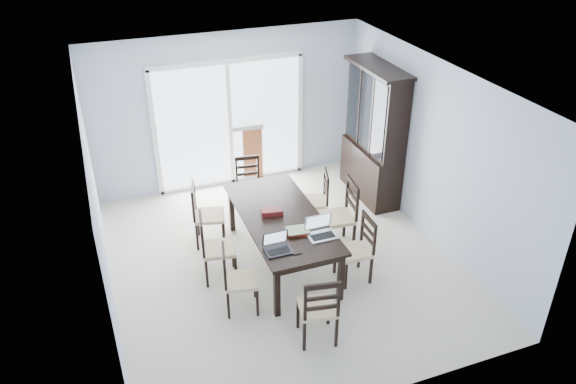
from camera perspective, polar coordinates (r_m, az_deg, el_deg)
name	(u,v)px	position (r m, az deg, el deg)	size (l,w,h in m)	color
floor	(281,261)	(7.86, -0.67, -7.05)	(5.00, 5.00, 0.00)	beige
ceiling	(280,81)	(6.63, -0.80, 11.22)	(5.00, 5.00, 0.00)	white
back_wall	(229,111)	(9.33, -6.03, 8.19)	(4.50, 0.02, 2.60)	#ACBACD
wall_left	(98,212)	(6.83, -18.77, -1.94)	(0.02, 5.00, 2.60)	#ACBACD
wall_right	(432,152)	(8.11, 14.43, 3.94)	(0.02, 5.00, 2.60)	#ACBACD
balcony	(219,159)	(10.76, -7.06, 3.33)	(4.50, 2.00, 0.10)	gray
railing	(204,111)	(11.42, -8.51, 8.12)	(4.50, 0.06, 1.10)	#99999E
dining_table	(281,221)	(7.47, -0.70, -2.92)	(1.00, 2.20, 0.75)	black
china_hutch	(374,135)	(9.04, 8.72, 5.73)	(0.50, 1.38, 2.20)	black
sliding_door	(230,124)	(9.39, -5.92, 6.94)	(2.52, 0.05, 2.18)	silver
chair_left_near	(233,273)	(6.80, -5.57, -8.19)	(0.47, 0.46, 1.03)	black
chair_left_mid	(211,241)	(7.30, -7.82, -4.97)	(0.49, 0.48, 1.10)	black
chair_left_far	(202,208)	(8.01, -8.72, -1.63)	(0.51, 0.50, 1.09)	black
chair_right_near	(361,242)	(7.32, 7.38, -5.07)	(0.42, 0.41, 1.05)	black
chair_right_mid	(344,208)	(7.87, 5.68, -1.60)	(0.51, 0.49, 1.19)	black
chair_right_far	(319,194)	(8.32, 3.16, -0.18)	(0.50, 0.49, 1.05)	black
chair_end_near	(319,304)	(6.31, 3.22, -11.27)	(0.48, 0.49, 1.09)	black
chair_end_far	(249,178)	(8.79, -4.03, 1.38)	(0.43, 0.44, 1.02)	black
laptop_dark	(279,248)	(6.73, -0.95, -5.72)	(0.32, 0.22, 0.22)	black
laptop_silver	(322,233)	(7.00, 3.51, -4.15)	(0.36, 0.25, 0.25)	#BDBDC0
book_stack	(297,231)	(7.08, 0.94, -3.99)	(0.31, 0.25, 0.05)	maroon
cell_phone	(297,253)	(6.72, 0.92, -6.25)	(0.11, 0.05, 0.01)	black
game_box	(272,212)	(7.45, -1.65, -2.03)	(0.29, 0.14, 0.07)	#511210
hot_tub	(203,137)	(10.36, -8.63, 5.50)	(2.13, 1.95, 1.00)	brown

